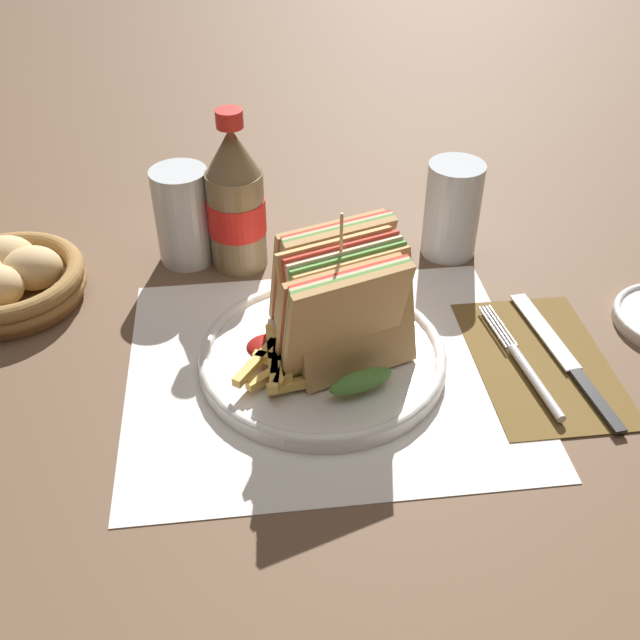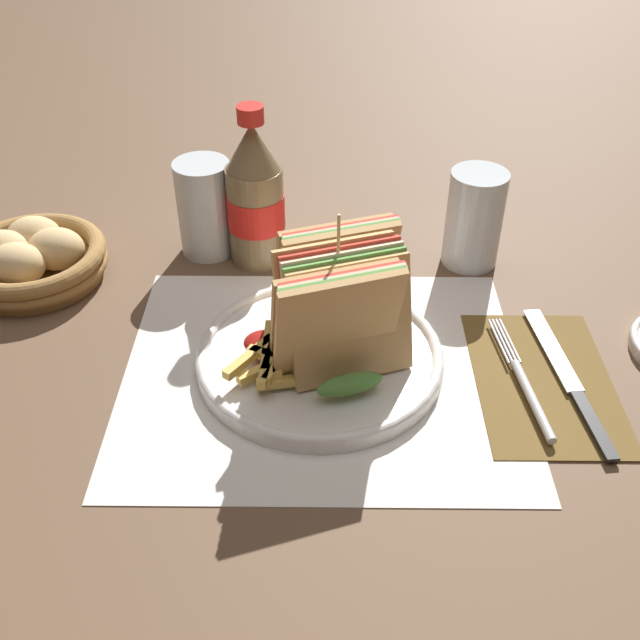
% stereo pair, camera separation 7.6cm
% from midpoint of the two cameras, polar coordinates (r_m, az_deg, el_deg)
% --- Properties ---
extents(ground_plane, '(4.00, 4.00, 0.00)m').
position_cam_midpoint_polar(ground_plane, '(0.77, 4.08, -3.47)').
color(ground_plane, brown).
extents(placemat, '(0.40, 0.34, 0.00)m').
position_cam_midpoint_polar(placemat, '(0.76, 3.08, -4.05)').
color(placemat, silver).
rests_on(placemat, ground_plane).
extents(plate_main, '(0.25, 0.25, 0.02)m').
position_cam_midpoint_polar(plate_main, '(0.76, 2.84, -2.81)').
color(plate_main, white).
rests_on(plate_main, ground_plane).
extents(club_sandwich, '(0.14, 0.19, 0.16)m').
position_cam_midpoint_polar(club_sandwich, '(0.72, 4.55, 1.25)').
color(club_sandwich, tan).
rests_on(club_sandwich, plate_main).
extents(fries_pile, '(0.08, 0.09, 0.02)m').
position_cam_midpoint_polar(fries_pile, '(0.72, -0.73, -3.07)').
color(fries_pile, '#E0B756').
rests_on(fries_pile, plate_main).
extents(ketchup_blob, '(0.04, 0.04, 0.02)m').
position_cam_midpoint_polar(ketchup_blob, '(0.75, -1.29, -1.67)').
color(ketchup_blob, maroon).
rests_on(ketchup_blob, plate_main).
extents(napkin, '(0.13, 0.21, 0.00)m').
position_cam_midpoint_polar(napkin, '(0.79, 19.32, -4.44)').
color(napkin, brown).
rests_on(napkin, ground_plane).
extents(fork, '(0.03, 0.18, 0.01)m').
position_cam_midpoint_polar(fork, '(0.77, 18.22, -4.98)').
color(fork, silver).
rests_on(fork, napkin).
extents(knife, '(0.04, 0.22, 0.00)m').
position_cam_midpoint_polar(knife, '(0.79, 21.07, -4.33)').
color(knife, black).
rests_on(knife, napkin).
extents(coke_bottle_near, '(0.07, 0.07, 0.19)m').
position_cam_midpoint_polar(coke_bottle_near, '(0.88, -2.49, 9.24)').
color(coke_bottle_near, '#7A6647').
rests_on(coke_bottle_near, ground_plane).
extents(glass_near, '(0.07, 0.07, 0.12)m').
position_cam_midpoint_polar(glass_near, '(0.92, 13.96, 7.02)').
color(glass_near, silver).
rests_on(glass_near, ground_plane).
extents(glass_far, '(0.07, 0.07, 0.12)m').
position_cam_midpoint_polar(glass_far, '(0.91, -6.40, 8.40)').
color(glass_far, silver).
rests_on(glass_far, ground_plane).
extents(bread_basket, '(0.17, 0.17, 0.06)m').
position_cam_midpoint_polar(bread_basket, '(0.93, -19.01, 4.41)').
color(bread_basket, olive).
rests_on(bread_basket, ground_plane).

